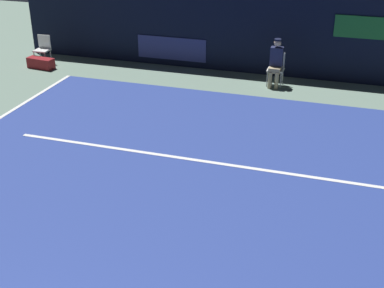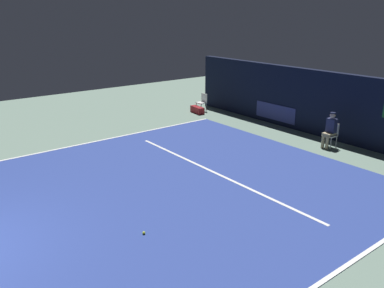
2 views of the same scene
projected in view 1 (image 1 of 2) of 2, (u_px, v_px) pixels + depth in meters
ground_plane at (161, 217)px, 8.91m from camera, size 30.65×30.65×0.00m
court_surface at (161, 217)px, 8.90m from camera, size 10.48×12.19×0.01m
line_service at (198, 160)px, 10.73m from camera, size 8.17×0.10×0.01m
back_wall at (259, 29)px, 15.30m from camera, size 15.06×0.33×2.60m
line_judge_on_chair at (276, 62)px, 14.49m from camera, size 0.44×0.53×1.32m
courtside_chair_near at (43, 48)px, 16.44m from camera, size 0.45×0.43×0.88m
equipment_bag at (41, 63)px, 16.16m from camera, size 0.87×0.42×0.32m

